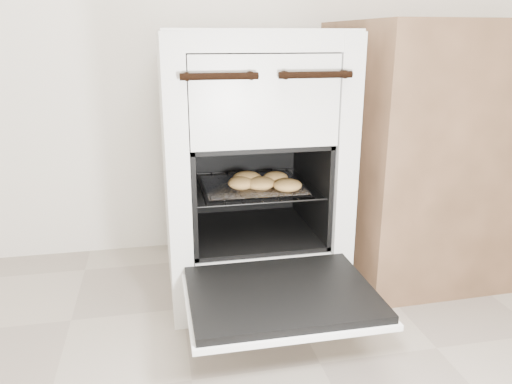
# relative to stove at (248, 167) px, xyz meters

# --- Properties ---
(stove) EXTENTS (0.54, 0.60, 0.83)m
(stove) POSITION_rel_stove_xyz_m (0.00, 0.00, 0.00)
(stove) COLOR silver
(stove) RESTS_ON ground
(oven_door) EXTENTS (0.49, 0.38, 0.03)m
(oven_door) POSITION_rel_stove_xyz_m (-0.00, -0.45, -0.22)
(oven_door) COLOR black
(oven_door) RESTS_ON stove
(oven_rack) EXTENTS (0.39, 0.38, 0.01)m
(oven_rack) POSITION_rel_stove_xyz_m (-0.00, -0.06, -0.05)
(oven_rack) COLOR black
(oven_rack) RESTS_ON stove
(foil_sheet) EXTENTS (0.31, 0.27, 0.01)m
(foil_sheet) POSITION_rel_stove_xyz_m (0.00, -0.08, -0.04)
(foil_sheet) COLOR white
(foil_sheet) RESTS_ON oven_rack
(baked_rolls) EXTENTS (0.24, 0.21, 0.04)m
(baked_rolls) POSITION_rel_stove_xyz_m (0.02, -0.11, -0.02)
(baked_rolls) COLOR tan
(baked_rolls) RESTS_ON foil_sheet
(counter) EXTENTS (0.88, 0.60, 0.86)m
(counter) POSITION_rel_stove_xyz_m (0.77, 0.01, 0.03)
(counter) COLOR brown
(counter) RESTS_ON ground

